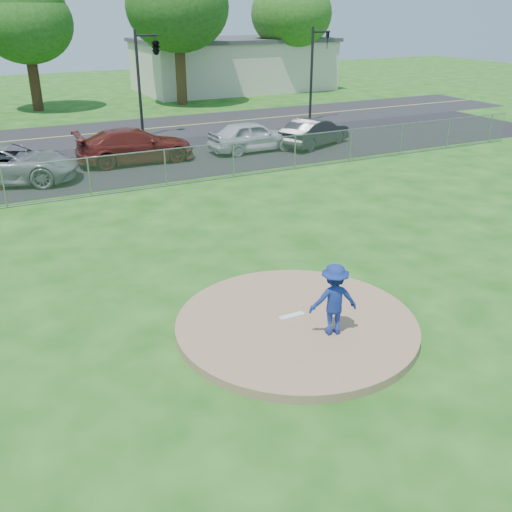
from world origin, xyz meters
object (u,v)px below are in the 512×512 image
Objects in this scene: parked_car_gray at (6,164)px; parked_car_pearl at (252,136)px; pitcher at (334,300)px; traffic_signal_center at (154,49)px; tree_far_right at (292,2)px; commercial_building at (233,64)px; traffic_signal_right at (315,65)px; parked_car_darkred at (135,145)px; tree_center at (24,11)px; parked_car_charcoal at (315,132)px.

parked_car_gray reaches higher than parked_car_pearl.
traffic_signal_center is at bearing -82.35° from pitcher.
parked_car_gray is at bearing -141.55° from tree_far_right.
commercial_building is 23.90m from parked_car_pearl.
traffic_signal_right is at bearing -104.74° from pitcher.
parked_car_darkred is at bearing -117.71° from traffic_signal_center.
tree_center reaches higher than parked_car_darkred.
parked_car_pearl is (2.88, -6.04, -3.85)m from traffic_signal_center.
parked_car_gray is at bearing -101.06° from tree_center.
parked_car_gray reaches higher than parked_car_charcoal.
commercial_building is 1.53× the size of tree_far_right.
tree_center is at bearing 8.41° from parked_car_gray.
tree_center is 6.17× the size of pitcher.
tree_center is 1.76× the size of traffic_signal_right.
pitcher is at bearing -98.84° from traffic_signal_center.
commercial_building is 30.59m from parked_car_gray.
tree_center reaches higher than parked_car_pearl.
pitcher is 0.28× the size of parked_car_gray.
pitcher is at bearing -121.23° from traffic_signal_right.
parked_car_gray is (-20.63, -22.55, -1.36)m from commercial_building.
commercial_building reaches higher than parked_car_gray.
parked_car_charcoal is at bearing -58.55° from tree_center.
parked_car_pearl is at bearing -64.48° from traffic_signal_center.
commercial_building reaches higher than parked_car_darkred.
tree_far_right is 1.92× the size of traffic_signal_center.
parked_car_pearl is (-7.38, -6.04, -2.60)m from traffic_signal_right.
parked_car_darkred is at bearing 62.34° from parked_car_charcoal.
parked_car_pearl is 1.02× the size of parked_car_charcoal.
parked_car_gray is 1.31× the size of parked_car_charcoal.
traffic_signal_right is 1.27× the size of parked_car_pearl.
tree_far_right is at bearing -43.45° from parked_car_darkred.
parked_car_charcoal is (11.28, -18.45, -5.75)m from tree_center.
tree_far_right reaches higher than pitcher.
tree_center is 0.92× the size of tree_far_right.
traffic_signal_center is 3.51× the size of pitcher.
commercial_building is at bearing 143.13° from tree_far_right.
parked_car_charcoal is (-5.72, -22.45, -1.44)m from commercial_building.
commercial_building is 17.99m from tree_center.
traffic_signal_right is 1.04× the size of parked_car_darkred.
commercial_building is at bearing 83.71° from traffic_signal_right.
commercial_building reaches higher than parked_car_pearl.
parked_car_darkred is (-2.94, -5.61, -3.82)m from traffic_signal_center.
pitcher is 17.18m from parked_car_darkred.
tree_far_right is 27.30m from parked_car_darkred.
parked_car_charcoal is at bearing -45.60° from traffic_signal_center.
parked_car_darkred is (0.60, 17.17, -0.20)m from pitcher.
tree_center is 20.49m from parked_car_pearl.
traffic_signal_right is (15.24, -12.00, -3.11)m from tree_center.
traffic_signal_right reaches higher than parked_car_darkred.
parked_car_pearl reaches higher than parked_car_charcoal.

